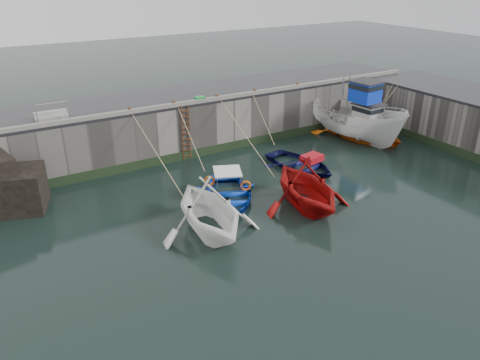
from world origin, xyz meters
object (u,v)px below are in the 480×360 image
boat_near_navy (300,167)px  bollard_c (217,97)px  boat_near_blue (229,199)px  boat_far_orange (359,129)px  bollard_d (255,92)px  fish_crate (200,99)px  bollard_e (297,85)px  bollard_b (174,104)px  boat_near_blacktrim (305,206)px  bollard_a (130,110)px  boat_far_white (355,121)px  boat_near_white (209,231)px  ladder (186,133)px

boat_near_navy → bollard_c: 6.29m
boat_near_blue → boat_near_navy: bearing=37.5°
boat_far_orange → bollard_d: boat_far_orange is taller
fish_crate → boat_far_orange: bearing=-8.0°
bollard_e → bollard_b: bearing=180.0°
boat_near_blacktrim → fish_crate: fish_crate is taller
boat_near_blue → bollard_a: size_ratio=16.34×
boat_near_navy → bollard_b: size_ratio=15.78×
bollard_c → boat_near_blacktrim: bearing=-89.5°
bollard_d → boat_near_blue: bearing=-131.3°
boat_far_orange → boat_far_white: bearing=-165.4°
boat_far_white → bollard_d: (-5.93, 2.65, 2.07)m
fish_crate → boat_near_navy: bearing=-46.0°
boat_near_white → boat_far_white: boat_far_white is taller
boat_near_white → boat_far_orange: bearing=27.5°
ladder → bollard_e: bearing=2.4°
boat_near_white → boat_near_blacktrim: (4.90, -0.26, 0.00)m
boat_far_white → boat_near_navy: bearing=-167.4°
boat_far_white → bollard_c: size_ratio=28.15×
boat_near_white → bollard_a: (-0.37, 8.15, 3.30)m
ladder → bollard_e: size_ratio=11.43×
boat_near_blue → boat_near_blacktrim: boat_near_blacktrim is taller
boat_near_navy → bollard_a: (-7.90, 4.63, 3.30)m
boat_far_white → bollard_c: boat_far_white is taller
boat_far_orange → fish_crate: size_ratio=12.41×
boat_near_blacktrim → bollard_c: bollard_c is taller
bollard_a → bollard_d: same height
boat_far_orange → bollard_c: boat_far_orange is taller
boat_near_navy → boat_far_white: (5.83, 1.98, 1.23)m
boat_near_navy → bollard_e: bearing=45.9°
boat_near_white → bollard_e: 13.79m
bollard_c → ladder: bearing=-171.3°
ladder → boat_far_white: 10.98m
boat_near_white → bollard_b: size_ratio=18.40×
bollard_d → boat_far_white: bearing=-24.1°
boat_near_navy → bollard_b: bollard_b is taller
boat_near_white → boat_far_white: size_ratio=0.65×
boat_near_blacktrim → boat_near_navy: (2.62, 3.78, 0.00)m
ladder → boat_near_blacktrim: ladder is taller
boat_near_white → bollard_c: bearing=64.6°
ladder → bollard_d: bearing=4.0°
boat_near_navy → boat_near_blue: bearing=-176.4°
ladder → boat_far_orange: 11.74m
bollard_b → bollard_c: size_ratio=1.00×
boat_far_white → bollard_a: size_ratio=28.15×
ladder → bollard_d: bollard_d is taller
boat_near_white → boat_near_navy: bearing=30.4°
bollard_b → fish_crate: bearing=1.7°
ladder → boat_far_orange: (11.50, -2.04, -1.16)m
boat_near_white → bollard_c: 10.03m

